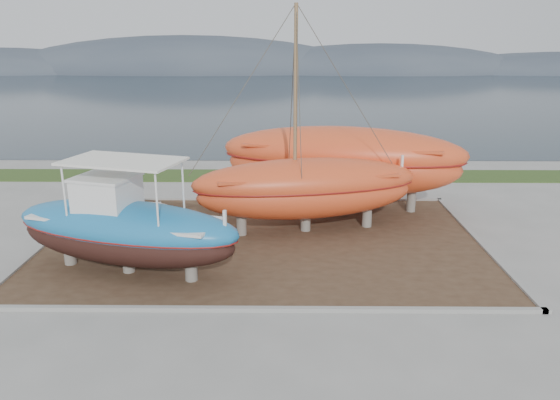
# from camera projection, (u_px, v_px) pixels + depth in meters

# --- Properties ---
(ground) EXTENTS (140.00, 140.00, 0.00)m
(ground) POSITION_uv_depth(u_px,v_px,m) (259.00, 283.00, 19.30)
(ground) COLOR gray
(ground) RESTS_ON ground
(dirt_patch) EXTENTS (18.00, 12.00, 0.06)m
(dirt_patch) POSITION_uv_depth(u_px,v_px,m) (264.00, 242.00, 23.13)
(dirt_patch) COLOR #422D1E
(dirt_patch) RESTS_ON ground
(curb_frame) EXTENTS (18.60, 12.60, 0.15)m
(curb_frame) POSITION_uv_depth(u_px,v_px,m) (264.00, 241.00, 23.11)
(curb_frame) COLOR gray
(curb_frame) RESTS_ON ground
(grass_strip) EXTENTS (44.00, 3.00, 0.08)m
(grass_strip) POSITION_uv_depth(u_px,v_px,m) (271.00, 176.00, 34.14)
(grass_strip) COLOR #284219
(grass_strip) RESTS_ON ground
(sea) EXTENTS (260.00, 100.00, 0.04)m
(sea) POSITION_uv_depth(u_px,v_px,m) (280.00, 92.00, 86.38)
(sea) COLOR #182630
(sea) RESTS_ON ground
(mountain_ridge) EXTENTS (200.00, 36.00, 20.00)m
(mountain_ridge) POSITION_uv_depth(u_px,v_px,m) (282.00, 72.00, 139.08)
(mountain_ridge) COLOR #333D49
(mountain_ridge) RESTS_ON ground
(blue_caique) EXTENTS (9.18, 5.09, 4.22)m
(blue_caique) POSITION_uv_depth(u_px,v_px,m) (125.00, 217.00, 19.50)
(blue_caique) COLOR #1C73B1
(blue_caique) RESTS_ON dirt_patch
(white_dinghy) EXTENTS (4.31, 2.58, 1.22)m
(white_dinghy) POSITION_uv_depth(u_px,v_px,m) (126.00, 217.00, 24.22)
(white_dinghy) COLOR white
(white_dinghy) RESTS_ON dirt_patch
(orange_sailboat) EXTENTS (10.34, 4.84, 9.61)m
(orange_sailboat) POSITION_uv_depth(u_px,v_px,m) (307.00, 123.00, 23.04)
(orange_sailboat) COLOR #D64820
(orange_sailboat) RESTS_ON dirt_patch
(orange_bare_hull) EXTENTS (12.63, 6.04, 3.98)m
(orange_bare_hull) POSITION_uv_depth(u_px,v_px,m) (341.00, 169.00, 27.25)
(orange_bare_hull) COLOR #D64820
(orange_bare_hull) RESTS_ON dirt_patch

